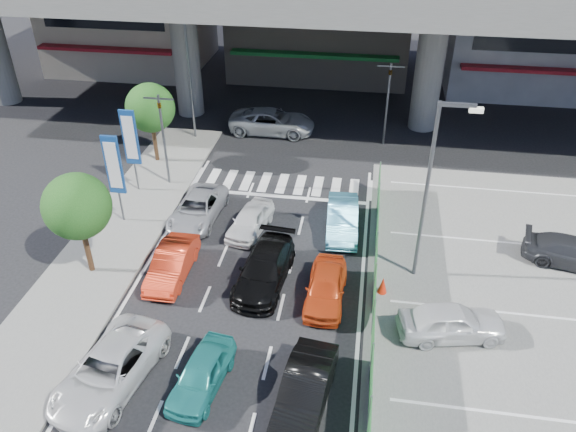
% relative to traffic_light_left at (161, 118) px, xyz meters
% --- Properties ---
extents(ground, '(120.00, 120.00, 0.00)m').
position_rel_traffic_light_left_xyz_m(ground, '(6.20, -12.00, -3.94)').
color(ground, black).
rests_on(ground, ground).
extents(parking_lot, '(12.00, 28.00, 0.06)m').
position_rel_traffic_light_left_xyz_m(parking_lot, '(17.20, -10.00, -3.91)').
color(parking_lot, '#61615E').
rests_on(parking_lot, ground).
extents(sidewalk_left, '(4.00, 30.00, 0.12)m').
position_rel_traffic_light_left_xyz_m(sidewalk_left, '(-0.80, -8.00, -3.88)').
color(sidewalk_left, '#61615E').
rests_on(sidewalk_left, ground).
extents(fence_run, '(0.16, 22.00, 1.80)m').
position_rel_traffic_light_left_xyz_m(fence_run, '(11.50, -11.00, -3.04)').
color(fence_run, '#21602A').
rests_on(fence_run, ground).
extents(building_east, '(12.00, 10.90, 12.00)m').
position_rel_traffic_light_left_xyz_m(building_east, '(22.20, 19.97, 2.06)').
color(building_east, gray).
rests_on(building_east, ground).
extents(traffic_light_left, '(1.60, 1.24, 5.20)m').
position_rel_traffic_light_left_xyz_m(traffic_light_left, '(0.00, 0.00, 0.00)').
color(traffic_light_left, '#595B60').
rests_on(traffic_light_left, ground).
extents(traffic_light_right, '(1.60, 1.24, 5.20)m').
position_rel_traffic_light_left_xyz_m(traffic_light_right, '(11.70, 7.00, 0.00)').
color(traffic_light_right, '#595B60').
rests_on(traffic_light_right, ground).
extents(street_lamp_right, '(1.65, 0.22, 8.00)m').
position_rel_traffic_light_left_xyz_m(street_lamp_right, '(13.37, -6.00, 0.83)').
color(street_lamp_right, '#595B60').
rests_on(street_lamp_right, ground).
extents(street_lamp_left, '(1.65, 0.22, 8.00)m').
position_rel_traffic_light_left_xyz_m(street_lamp_left, '(-0.13, 6.00, 0.83)').
color(street_lamp_left, '#595B60').
rests_on(street_lamp_left, ground).
extents(signboard_near, '(0.80, 0.14, 4.70)m').
position_rel_traffic_light_left_xyz_m(signboard_near, '(-1.00, -4.01, -0.87)').
color(signboard_near, '#595B60').
rests_on(signboard_near, ground).
extents(signboard_far, '(0.80, 0.14, 4.70)m').
position_rel_traffic_light_left_xyz_m(signboard_far, '(-1.40, -1.01, -0.87)').
color(signboard_far, '#595B60').
rests_on(signboard_far, ground).
extents(tree_near, '(2.80, 2.80, 4.80)m').
position_rel_traffic_light_left_xyz_m(tree_near, '(-0.80, -8.00, -0.55)').
color(tree_near, '#382314').
rests_on(tree_near, ground).
extents(tree_far, '(2.80, 2.80, 4.80)m').
position_rel_traffic_light_left_xyz_m(tree_far, '(-1.60, 2.50, -0.55)').
color(tree_far, '#382314').
rests_on(tree_far, ground).
extents(sedan_white_mid_left, '(3.15, 5.30, 1.38)m').
position_rel_traffic_light_left_xyz_m(sedan_white_mid_left, '(2.64, -13.72, -3.25)').
color(sedan_white_mid_left, silver).
rests_on(sedan_white_mid_left, ground).
extents(taxi_teal_mid, '(1.93, 3.73, 1.22)m').
position_rel_traffic_light_left_xyz_m(taxi_teal_mid, '(5.79, -13.37, -3.33)').
color(taxi_teal_mid, teal).
rests_on(taxi_teal_mid, ground).
extents(hatch_black_mid_right, '(1.94, 4.33, 1.38)m').
position_rel_traffic_light_left_xyz_m(hatch_black_mid_right, '(9.37, -13.59, -3.25)').
color(hatch_black_mid_right, black).
rests_on(hatch_black_mid_right, ground).
extents(taxi_orange_left, '(1.40, 3.97, 1.31)m').
position_rel_traffic_light_left_xyz_m(taxi_orange_left, '(2.83, -7.71, -3.28)').
color(taxi_orange_left, '#F43719').
rests_on(taxi_orange_left, ground).
extents(sedan_black_mid, '(2.33, 4.90, 1.38)m').
position_rel_traffic_light_left_xyz_m(sedan_black_mid, '(6.85, -7.52, -3.25)').
color(sedan_black_mid, black).
rests_on(sedan_black_mid, ground).
extents(taxi_orange_right, '(1.61, 3.89, 1.32)m').
position_rel_traffic_light_left_xyz_m(taxi_orange_right, '(9.54, -8.23, -3.28)').
color(taxi_orange_right, red).
rests_on(taxi_orange_right, ground).
extents(wagon_silver_front_left, '(2.33, 4.60, 1.25)m').
position_rel_traffic_light_left_xyz_m(wagon_silver_front_left, '(2.62, -3.20, -3.31)').
color(wagon_silver_front_left, '#9E9FA5').
rests_on(wagon_silver_front_left, ground).
extents(sedan_white_front_mid, '(2.09, 3.79, 1.22)m').
position_rel_traffic_light_left_xyz_m(sedan_white_front_mid, '(5.42, -3.80, -3.33)').
color(sedan_white_front_mid, silver).
rests_on(sedan_white_front_mid, ground).
extents(kei_truck_front_right, '(1.71, 4.27, 1.38)m').
position_rel_traffic_light_left_xyz_m(kei_truck_front_right, '(9.83, -3.10, -3.25)').
color(kei_truck_front_right, '#4FA5C8').
rests_on(kei_truck_front_right, ground).
extents(crossing_wagon_silver, '(5.54, 2.56, 1.54)m').
position_rel_traffic_light_left_xyz_m(crossing_wagon_silver, '(4.45, 7.62, -3.17)').
color(crossing_wagon_silver, '#A5A9AD').
rests_on(crossing_wagon_silver, ground).
extents(parked_sedan_white, '(4.27, 2.40, 1.37)m').
position_rel_traffic_light_left_xyz_m(parked_sedan_white, '(14.42, -9.61, -3.19)').
color(parked_sedan_white, silver).
rests_on(parked_sedan_white, parking_lot).
extents(parked_sedan_dgrey, '(4.59, 2.65, 1.25)m').
position_rel_traffic_light_left_xyz_m(parked_sedan_dgrey, '(20.16, -4.26, -3.25)').
color(parked_sedan_dgrey, '#2E2F33').
rests_on(parked_sedan_dgrey, parking_lot).
extents(traffic_cone, '(0.44, 0.44, 0.76)m').
position_rel_traffic_light_left_xyz_m(traffic_cone, '(11.85, -7.49, -3.50)').
color(traffic_cone, red).
rests_on(traffic_cone, parking_lot).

